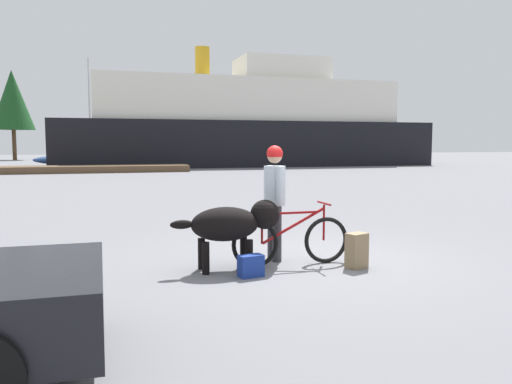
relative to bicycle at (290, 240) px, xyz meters
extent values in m
plane|color=slate|center=(0.31, 0.25, -0.37)|extent=(160.00, 160.00, 0.00)
torus|color=black|center=(0.56, 0.00, -0.03)|extent=(0.68, 0.06, 0.68)
torus|color=black|center=(-0.52, 0.00, -0.03)|extent=(0.68, 0.06, 0.68)
cube|color=maroon|center=(0.07, 0.00, 0.39)|extent=(0.69, 0.03, 0.03)
cube|color=maroon|center=(0.05, 0.00, 0.20)|extent=(0.93, 0.03, 0.49)
cylinder|color=maroon|center=(-0.42, 0.00, 0.18)|extent=(0.03, 0.03, 0.42)
cylinder|color=maroon|center=(0.52, 0.00, 0.23)|extent=(0.03, 0.03, 0.52)
cube|color=black|center=(-0.42, 0.00, 0.47)|extent=(0.24, 0.10, 0.06)
cylinder|color=maroon|center=(0.52, 0.00, 0.51)|extent=(0.03, 0.44, 0.03)
cube|color=slate|center=(-0.54, 0.00, 0.27)|extent=(0.36, 0.14, 0.02)
cylinder|color=#333338|center=(-0.10, 0.51, 0.04)|extent=(0.14, 0.14, 0.82)
cylinder|color=#333338|center=(-0.10, 0.29, 0.04)|extent=(0.14, 0.14, 0.82)
cylinder|color=silver|center=(-0.10, 0.40, 0.74)|extent=(0.32, 0.32, 0.58)
cylinder|color=silver|center=(-0.10, 0.62, 0.78)|extent=(0.09, 0.09, 0.51)
cylinder|color=silver|center=(-0.10, 0.18, 0.78)|extent=(0.09, 0.09, 0.51)
sphere|color=tan|center=(-0.10, 0.40, 1.19)|extent=(0.22, 0.22, 0.22)
sphere|color=red|center=(-0.10, 0.40, 1.22)|extent=(0.24, 0.24, 0.24)
ellipsoid|color=black|center=(-0.95, 0.00, 0.27)|extent=(0.94, 0.55, 0.47)
sphere|color=black|center=(-0.38, 0.00, 0.38)|extent=(0.41, 0.41, 0.41)
ellipsoid|color=black|center=(-1.54, 0.00, 0.29)|extent=(0.32, 0.12, 0.12)
cylinder|color=black|center=(-0.65, 0.16, -0.15)|extent=(0.10, 0.10, 0.43)
cylinder|color=black|center=(-0.65, -0.15, -0.15)|extent=(0.10, 0.10, 0.43)
cylinder|color=black|center=(-1.25, 0.16, -0.15)|extent=(0.10, 0.10, 0.43)
cylinder|color=black|center=(-1.25, -0.15, -0.15)|extent=(0.10, 0.10, 0.43)
cube|color=#8C7251|center=(0.84, -0.41, -0.12)|extent=(0.33, 0.28, 0.49)
cube|color=navy|center=(-0.71, -0.44, -0.23)|extent=(0.35, 0.24, 0.29)
cylinder|color=black|center=(-3.34, -1.72, -0.05)|extent=(0.64, 0.22, 0.64)
cube|color=brown|center=(-3.33, 26.09, -0.17)|extent=(12.03, 2.53, 0.40)
cube|color=black|center=(8.47, 32.57, 1.32)|extent=(28.75, 7.33, 3.39)
cube|color=silver|center=(8.47, 32.57, 4.62)|extent=(23.00, 6.16, 3.20)
cube|color=silver|center=(11.35, 32.57, 7.12)|extent=(6.90, 4.40, 1.80)
cylinder|color=#BF8C19|center=(5.02, 32.57, 7.42)|extent=(1.10, 1.10, 2.40)
ellipsoid|color=navy|center=(-3.28, 36.80, 0.08)|extent=(8.73, 2.44, 0.90)
cylinder|color=#B2B2B7|center=(-3.28, 36.80, 4.32)|extent=(0.14, 0.14, 7.59)
cylinder|color=#B2B2B7|center=(-4.59, 36.80, 1.73)|extent=(3.93, 0.10, 0.10)
cylinder|color=#4C331E|center=(-11.24, 53.00, 1.23)|extent=(0.42, 0.42, 3.20)
cone|color=#19471E|center=(-11.24, 53.00, 5.93)|extent=(4.34, 4.34, 6.20)
cylinder|color=#4C331E|center=(2.55, 52.81, 0.84)|extent=(0.40, 0.40, 2.43)
cone|color=#19471E|center=(2.55, 52.81, 5.51)|extent=(3.46, 3.46, 6.90)
cylinder|color=#4C331E|center=(8.40, 52.76, 0.68)|extent=(0.39, 0.39, 2.11)
cone|color=#19471E|center=(8.40, 52.76, 6.58)|extent=(3.54, 3.54, 9.69)
camera|label=1|loc=(-2.56, -6.82, 1.37)|focal=36.36mm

